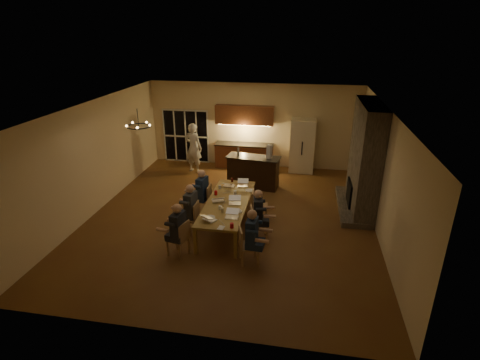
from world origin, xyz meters
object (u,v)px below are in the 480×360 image
(laptop_d, at_px, (235,200))
(redcup_mid, at_px, (216,193))
(chair_left_near, at_px, (178,238))
(person_left_near, at_px, (179,231))
(chair_right_mid, at_px, (259,223))
(person_right_near, at_px, (252,237))
(plate_left, at_px, (210,217))
(laptop_b, at_px, (232,213))
(plate_near, at_px, (237,211))
(chair_right_near, at_px, (249,245))
(bar_bottle, at_px, (238,151))
(refrigerator, at_px, (302,146))
(can_cola, at_px, (232,180))
(mug_front, at_px, (220,208))
(bar_island, at_px, (253,172))
(laptop_c, at_px, (218,197))
(bar_blender, at_px, (269,152))
(mug_mid, at_px, (235,192))
(chair_left_mid, at_px, (189,218))
(laptop_e, at_px, (229,183))
(dining_table, at_px, (228,214))
(standing_person, at_px, (194,148))
(person_right_mid, at_px, (258,215))
(person_left_mid, at_px, (191,209))
(person_left_far, at_px, (202,193))
(laptop_f, at_px, (243,183))
(redcup_near, at_px, (232,226))
(chair_right_far, at_px, (260,206))
(chandelier, at_px, (139,126))
(laptop_a, at_px, (210,216))
(can_silver, at_px, (222,210))
(mug_back, at_px, (220,187))
(chair_left_far, at_px, (203,199))

(laptop_d, distance_m, redcup_mid, 0.78)
(chair_left_near, bearing_deg, person_left_near, 59.43)
(chair_right_mid, bearing_deg, person_right_near, 163.97)
(laptop_d, relative_size, plate_left, 1.19)
(person_right_near, bearing_deg, laptop_b, 43.75)
(plate_near, bearing_deg, laptop_d, 109.18)
(chair_right_near, bearing_deg, bar_bottle, -4.85)
(refrigerator, xyz_separation_m, can_cola, (-2.02, -3.28, -0.19))
(mug_front, bearing_deg, laptop_b, -46.01)
(chair_right_near, bearing_deg, redcup_mid, 14.51)
(bar_island, relative_size, person_left_near, 1.29)
(laptop_c, height_order, bar_blender, bar_blender)
(mug_mid, distance_m, bar_bottle, 2.55)
(chair_left_mid, bearing_deg, mug_front, 93.30)
(laptop_e, bearing_deg, laptop_b, 107.78)
(dining_table, xyz_separation_m, chair_right_near, (0.83, -1.56, 0.07))
(standing_person, xyz_separation_m, laptop_b, (2.38, -4.79, -0.07))
(person_right_mid, xyz_separation_m, bar_bottle, (-1.14, 3.52, 0.51))
(redcup_mid, bearing_deg, person_right_near, -56.68)
(person_left_mid, relative_size, person_left_far, 1.00)
(laptop_f, bearing_deg, redcup_near, -93.15)
(person_left_mid, height_order, mug_mid, person_left_mid)
(chair_right_far, distance_m, chandelier, 3.91)
(refrigerator, xyz_separation_m, laptop_a, (-2.10, -5.75, -0.14))
(bar_blender, bearing_deg, can_silver, -79.75)
(chair_left_near, relative_size, plate_near, 3.68)
(redcup_near, bearing_deg, mug_back, 109.69)
(person_right_mid, height_order, mug_front, person_right_mid)
(laptop_c, height_order, redcup_mid, laptop_c)
(chair_right_near, distance_m, laptop_d, 1.65)
(person_right_mid, relative_size, bar_blender, 3.05)
(mug_mid, relative_size, redcup_mid, 0.83)
(chair_left_near, bearing_deg, person_left_mid, -161.98)
(chair_left_mid, xyz_separation_m, person_right_near, (1.82, -1.09, 0.24))
(standing_person, distance_m, chandelier, 4.42)
(plate_left, bearing_deg, refrigerator, 69.44)
(chair_right_mid, xyz_separation_m, laptop_c, (-1.19, 0.49, 0.42))
(dining_table, height_order, chair_right_near, chair_right_near)
(person_right_near, relative_size, chandelier, 2.18)
(chandelier, height_order, laptop_b, chandelier)
(standing_person, relative_size, laptop_d, 5.85)
(chair_left_mid, xyz_separation_m, laptop_b, (1.21, -0.35, 0.42))
(chair_left_far, relative_size, laptop_c, 2.78)
(person_left_near, distance_m, mug_mid, 2.33)
(laptop_c, distance_m, laptop_f, 1.21)
(redcup_mid, height_order, plate_left, redcup_mid)
(chair_right_near, bearing_deg, chair_right_mid, -23.17)
(redcup_near, bearing_deg, can_silver, 117.53)
(person_left_mid, bearing_deg, standing_person, -156.39)
(can_cola, bearing_deg, person_right_near, -70.97)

